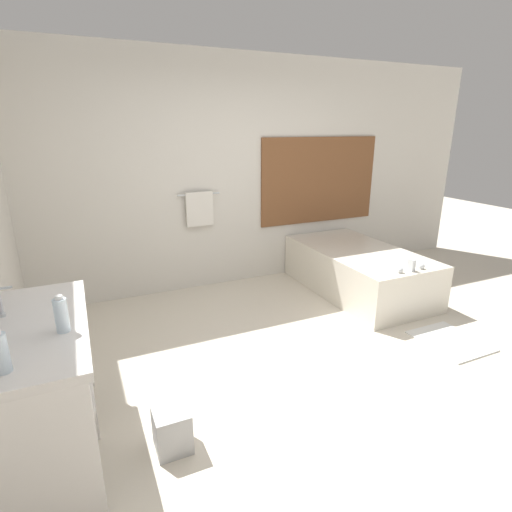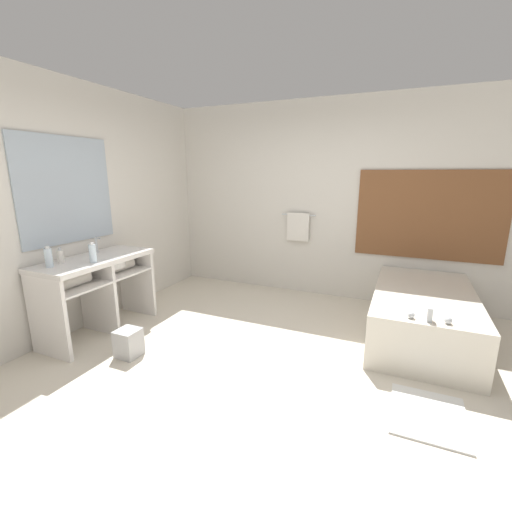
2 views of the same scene
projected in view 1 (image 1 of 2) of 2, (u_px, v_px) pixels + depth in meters
The scene contains 9 objects.
ground_plane at pixel (319, 374), 3.19m from camera, with size 16.00×16.00×0.00m, color beige.
wall_back_with_blinds at pixel (225, 175), 4.73m from camera, with size 7.40×0.13×2.70m.
vanity_counter at pixel (39, 359), 2.28m from camera, with size 0.57×1.23×0.85m.
sink_faucet at pixel (0, 302), 2.25m from camera, with size 0.09×0.04×0.18m.
bathtub at pixel (358, 268), 4.75m from camera, with size 0.98×1.82×0.64m.
water_bottle_1 at pixel (61, 315), 2.09m from camera, with size 0.07×0.07×0.20m.
water_bottle_2 at pixel (0, 353), 1.74m from camera, with size 0.07×0.07×0.20m.
waste_bin at pixel (172, 430), 2.42m from camera, with size 0.21×0.21×0.27m.
bath_mat at pixel (450, 341), 3.67m from camera, with size 0.51×0.60×0.02m.
Camera 1 is at (-1.59, -2.29, 1.88)m, focal length 28.00 mm.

